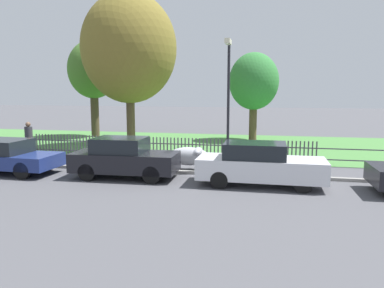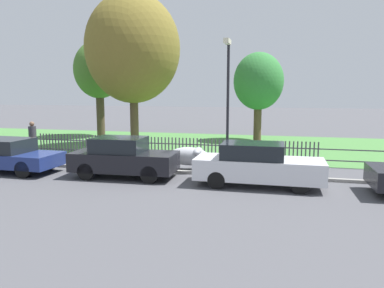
# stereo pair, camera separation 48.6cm
# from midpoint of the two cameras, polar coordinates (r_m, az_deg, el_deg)

# --- Properties ---
(ground_plane) EXTENTS (120.00, 120.00, 0.00)m
(ground_plane) POSITION_cam_midpoint_polar(r_m,az_deg,el_deg) (15.64, -7.70, -4.31)
(ground_plane) COLOR #4C4C51
(kerb_stone) EXTENTS (40.39, 0.20, 0.12)m
(kerb_stone) POSITION_cam_midpoint_polar(r_m,az_deg,el_deg) (15.72, -7.58, -4.02)
(kerb_stone) COLOR gray
(kerb_stone) RESTS_ON ground
(grass_strip) EXTENTS (40.39, 11.14, 0.01)m
(grass_strip) POSITION_cam_midpoint_polar(r_m,az_deg,el_deg) (23.52, -0.90, -0.01)
(grass_strip) COLOR #477F3D
(grass_strip) RESTS_ON ground
(park_fence) EXTENTS (40.39, 0.05, 1.12)m
(park_fence) POSITION_cam_midpoint_polar(r_m,az_deg,el_deg) (18.13, -4.80, -0.74)
(park_fence) COLOR #4C4C51
(park_fence) RESTS_ON ground
(parked_car_black_saloon) EXTENTS (4.31, 1.90, 1.38)m
(parked_car_black_saloon) POSITION_cam_midpoint_polar(r_m,az_deg,el_deg) (17.18, -27.31, -1.63)
(parked_car_black_saloon) COLOR navy
(parked_car_black_saloon) RESTS_ON ground
(parked_car_navy_estate) EXTENTS (4.09, 1.80, 1.57)m
(parked_car_navy_estate) POSITION_cam_midpoint_polar(r_m,az_deg,el_deg) (14.71, -11.25, -2.07)
(parked_car_navy_estate) COLOR black
(parked_car_navy_estate) RESTS_ON ground
(parked_car_red_compact) EXTENTS (4.48, 1.69, 1.53)m
(parked_car_red_compact) POSITION_cam_midpoint_polar(r_m,az_deg,el_deg) (13.45, 9.21, -3.07)
(parked_car_red_compact) COLOR silver
(parked_car_red_compact) RESTS_ON ground
(covered_motorcycle) EXTENTS (1.83, 0.93, 0.98)m
(covered_motorcycle) POSITION_cam_midpoint_polar(r_m,az_deg,el_deg) (15.86, -1.23, -1.85)
(covered_motorcycle) COLOR black
(covered_motorcycle) RESTS_ON ground
(tree_nearest_kerb) EXTENTS (3.58, 3.58, 6.89)m
(tree_nearest_kerb) POSITION_cam_midpoint_polar(r_m,az_deg,el_deg) (28.12, -15.30, 10.78)
(tree_nearest_kerb) COLOR #473828
(tree_nearest_kerb) RESTS_ON ground
(tree_behind_motorcycle) EXTENTS (5.45, 5.45, 8.88)m
(tree_behind_motorcycle) POSITION_cam_midpoint_polar(r_m,az_deg,el_deg) (22.42, -10.20, 14.13)
(tree_behind_motorcycle) COLOR brown
(tree_behind_motorcycle) RESTS_ON ground
(tree_mid_park) EXTENTS (3.28, 3.28, 5.84)m
(tree_mid_park) POSITION_cam_midpoint_polar(r_m,az_deg,el_deg) (25.42, 8.85, 9.33)
(tree_mid_park) COLOR brown
(tree_mid_park) RESTS_ON ground
(pedestrian_near_fence) EXTENTS (0.48, 0.48, 1.83)m
(pedestrian_near_fence) POSITION_cam_midpoint_polar(r_m,az_deg,el_deg) (20.20, -24.24, 0.84)
(pedestrian_near_fence) COLOR #2D3351
(pedestrian_near_fence) RESTS_ON ground
(street_lamp) EXTENTS (0.20, 0.79, 5.29)m
(street_lamp) POSITION_cam_midpoint_polar(r_m,az_deg,el_deg) (14.93, 4.60, 8.17)
(street_lamp) COLOR black
(street_lamp) RESTS_ON ground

